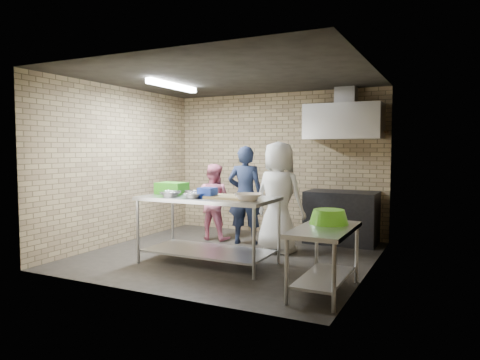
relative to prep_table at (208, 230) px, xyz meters
name	(u,v)px	position (x,y,z in m)	size (l,w,h in m)	color
floor	(228,255)	(0.03, 0.57, -0.48)	(4.20, 4.20, 0.00)	black
ceiling	(228,77)	(0.03, 0.57, 2.22)	(4.20, 4.20, 0.00)	black
back_wall	(277,164)	(0.03, 2.57, 0.87)	(4.20, 0.06, 2.70)	tan
front_wall	(145,174)	(0.03, -1.43, 0.87)	(4.20, 0.06, 2.70)	tan
left_wall	(121,165)	(-2.07, 0.57, 0.87)	(0.06, 4.00, 2.70)	tan
right_wall	(370,170)	(2.13, 0.57, 0.87)	(0.06, 4.00, 2.70)	tan
prep_table	(208,230)	(0.00, 0.00, 0.00)	(1.91, 0.96, 0.96)	silver
side_counter	(324,260)	(1.83, -0.53, -0.10)	(0.60, 1.20, 0.75)	silver
stove	(342,217)	(1.38, 2.22, -0.03)	(1.20, 0.70, 0.90)	black
range_hood	(344,122)	(1.38, 2.27, 1.62)	(1.30, 0.60, 0.60)	silver
hood_duct	(346,96)	(1.38, 2.42, 2.07)	(0.35, 0.30, 0.30)	#A5A8AD
wall_shelf	(363,132)	(1.68, 2.46, 1.44)	(0.80, 0.20, 0.04)	#3F2B19
fluorescent_fixture	(173,86)	(-0.97, 0.57, 2.16)	(0.10, 1.25, 0.08)	white
green_crate	(172,188)	(-0.70, 0.12, 0.56)	(0.43, 0.32, 0.17)	green
blue_tub	(207,193)	(0.05, -0.10, 0.55)	(0.21, 0.21, 0.14)	#193AC0
cutting_board	(229,197)	(0.35, -0.02, 0.49)	(0.58, 0.45, 0.03)	tan
mixing_bowl_a	(170,194)	(-0.50, -0.20, 0.52)	(0.30, 0.30, 0.07)	#BBBDC2
mixing_bowl_b	(192,193)	(-0.30, 0.05, 0.51)	(0.23, 0.23, 0.07)	#B5B9BC
mixing_bowl_c	(194,195)	(-0.10, -0.22, 0.51)	(0.28, 0.28, 0.07)	silver
ceramic_bowl	(248,197)	(0.70, -0.15, 0.52)	(0.37, 0.37, 0.09)	beige
green_basin	(329,217)	(1.81, -0.28, 0.36)	(0.46, 0.46, 0.17)	#59C626
bottle_red	(349,126)	(1.43, 2.46, 1.55)	(0.07, 0.07, 0.18)	#B22619
bottle_green	(373,127)	(1.83, 2.46, 1.54)	(0.06, 0.06, 0.15)	green
man_navy	(245,195)	(-0.09, 1.42, 0.36)	(0.61, 0.40, 1.69)	#151D35
woman_pink	(213,202)	(-0.77, 1.50, 0.20)	(0.66, 0.52, 1.36)	pink
woman_white	(279,197)	(0.64, 1.12, 0.39)	(0.85, 0.56, 1.75)	silver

